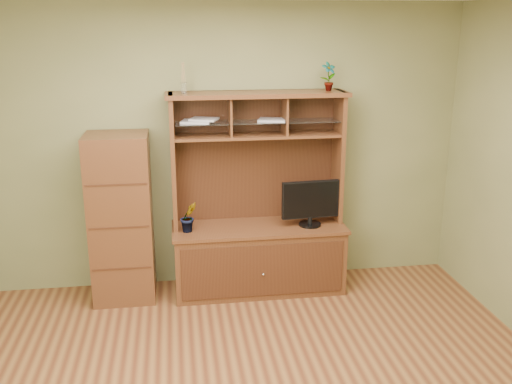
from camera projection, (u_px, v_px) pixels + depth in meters
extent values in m
cube|color=#63683D|center=(229.00, 148.00, 5.47)|extent=(4.50, 0.02, 2.70)
cube|color=#4D2A16|center=(259.00, 259.00, 5.51)|extent=(1.60, 0.55, 0.62)
cube|color=#34180E|center=(263.00, 271.00, 5.24)|extent=(1.50, 0.01, 0.50)
sphere|color=silver|center=(263.00, 274.00, 5.24)|extent=(0.02, 0.02, 0.02)
cube|color=#4D2A16|center=(259.00, 227.00, 5.42)|extent=(1.64, 0.59, 0.03)
cube|color=#4D2A16|center=(173.00, 162.00, 5.22)|extent=(0.04, 0.35, 1.25)
cube|color=#4D2A16|center=(338.00, 157.00, 5.44)|extent=(0.04, 0.35, 1.25)
cube|color=#34180E|center=(255.00, 155.00, 5.49)|extent=(1.52, 0.02, 1.25)
cube|color=#4D2A16|center=(257.00, 94.00, 5.16)|extent=(1.66, 0.40, 0.04)
cube|color=#4D2A16|center=(257.00, 136.00, 5.27)|extent=(1.52, 0.32, 0.02)
cube|color=#4D2A16|center=(230.00, 116.00, 5.18)|extent=(0.02, 0.31, 0.35)
cube|color=#4D2A16|center=(284.00, 115.00, 5.25)|extent=(0.02, 0.31, 0.35)
cube|color=silver|center=(257.00, 122.00, 5.22)|extent=(1.50, 0.27, 0.01)
cylinder|color=black|center=(310.00, 224.00, 5.42)|extent=(0.21, 0.21, 0.02)
cylinder|color=black|center=(310.00, 220.00, 5.41)|extent=(0.04, 0.04, 0.07)
cube|color=black|center=(311.00, 200.00, 5.35)|extent=(0.55, 0.08, 0.36)
imported|color=#2D5A1F|center=(189.00, 217.00, 5.22)|extent=(0.19, 0.17, 0.28)
imported|color=#336122|center=(329.00, 76.00, 5.21)|extent=(0.16, 0.13, 0.26)
cylinder|color=silver|center=(184.00, 88.00, 5.05)|extent=(0.05, 0.05, 0.10)
cylinder|color=#A88554|center=(183.00, 72.00, 5.01)|extent=(0.03, 0.03, 0.17)
cube|color=silver|center=(196.00, 122.00, 5.15)|extent=(0.30, 0.25, 0.02)
cube|color=silver|center=(204.00, 119.00, 5.15)|extent=(0.29, 0.26, 0.02)
cube|color=silver|center=(272.00, 120.00, 5.25)|extent=(0.30, 0.26, 0.02)
cube|color=#4D2A16|center=(121.00, 218.00, 5.22)|extent=(0.56, 0.50, 1.56)
cube|color=#34180E|center=(122.00, 269.00, 5.09)|extent=(0.52, 0.01, 0.02)
cube|color=#34180E|center=(119.00, 228.00, 4.98)|extent=(0.52, 0.01, 0.01)
cube|color=#34180E|center=(116.00, 185.00, 4.87)|extent=(0.52, 0.01, 0.02)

